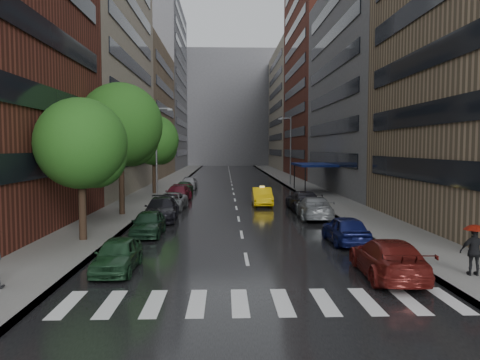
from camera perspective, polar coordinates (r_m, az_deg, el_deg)
name	(u,v)px	position (r m, az deg, el deg)	size (l,w,h in m)	color
ground	(251,285)	(17.77, 1.41, -12.65)	(220.00, 220.00, 0.00)	gray
road	(231,183)	(67.20, -1.05, -0.34)	(14.00, 140.00, 0.01)	black
sidewalk_left	(169,182)	(67.66, -8.69, -0.30)	(4.00, 140.00, 0.15)	gray
sidewalk_right	(294,182)	(67.92, 6.57, -0.26)	(4.00, 140.00, 0.15)	gray
crosswalk	(261,302)	(15.88, 2.59, -14.66)	(13.15, 2.80, 0.01)	silver
buildings_left	(136,79)	(77.84, -12.52, 11.95)	(8.00, 108.00, 38.00)	maroon
buildings_right	(326,84)	(76.06, 10.46, 11.44)	(8.05, 109.10, 36.00)	#937A5B
building_far	(228,109)	(135.44, -1.49, 8.62)	(40.00, 14.00, 32.00)	slate
tree_near	(81,144)	(26.23, -18.82, 4.20)	(4.85, 4.85, 7.72)	#382619
tree_mid	(121,125)	(35.55, -14.35, 6.50)	(6.16, 6.16, 9.81)	#382619
tree_far	(154,140)	(51.23, -10.48, 4.80)	(5.38, 5.38, 8.58)	#382619
taxi	(262,197)	(41.02, 2.70, -2.03)	(1.66, 4.76, 1.57)	yellow
parked_cars_left	(172,200)	(39.49, -8.30, -2.38)	(2.63, 42.54, 1.58)	#1C3F25
parked_cars_right	(327,216)	(29.88, 10.50, -4.36)	(2.54, 25.16, 1.60)	maroon
ped_red_umbrella	(475,245)	(20.29, 26.70, -7.12)	(1.14, 0.82, 2.01)	black
street_lamp_left	(157,149)	(47.48, -10.07, 3.69)	(1.74, 0.22, 9.00)	gray
street_lamp_right	(290,149)	(62.60, 6.11, 3.79)	(1.74, 0.22, 9.00)	gray
awning	(314,165)	(52.98, 8.96, 1.83)	(4.00, 8.00, 3.12)	navy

